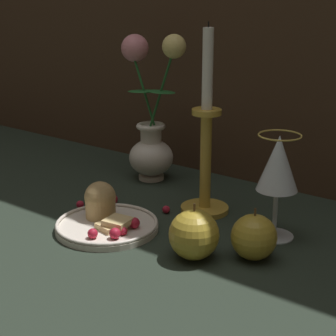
{
  "coord_description": "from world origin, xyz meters",
  "views": [
    {
      "loc": [
        0.57,
        -0.76,
        0.41
      ],
      "look_at": [
        -0.0,
        0.01,
        0.1
      ],
      "focal_mm": 60.0,
      "sensor_mm": 36.0,
      "label": 1
    }
  ],
  "objects": [
    {
      "name": "ground_plane",
      "position": [
        0.0,
        0.0,
        0.0
      ],
      "size": [
        2.4,
        2.4,
        0.0
      ],
      "primitive_type": "plane",
      "color": "#232D23",
      "rests_on": "ground"
    },
    {
      "name": "wine_glass",
      "position": [
        0.19,
        0.06,
        0.13
      ],
      "size": [
        0.07,
        0.07,
        0.18
      ],
      "color": "silver",
      "rests_on": "ground_plane"
    },
    {
      "name": "berry_near_plate",
      "position": [
        -0.17,
        -0.05,
        0.01
      ],
      "size": [
        0.02,
        0.02,
        0.02
      ],
      "primitive_type": "sphere",
      "color": "#AD192D",
      "rests_on": "ground_plane"
    },
    {
      "name": "plate_with_pastries",
      "position": [
        -0.07,
        -0.09,
        0.02
      ],
      "size": [
        0.18,
        0.18,
        0.08
      ],
      "color": "silver",
      "rests_on": "ground_plane"
    },
    {
      "name": "apple_near_glass",
      "position": [
        0.2,
        -0.04,
        0.04
      ],
      "size": [
        0.07,
        0.07,
        0.09
      ],
      "color": "#B2932D",
      "rests_on": "ground_plane"
    },
    {
      "name": "vase",
      "position": [
        -0.18,
        0.17,
        0.12
      ],
      "size": [
        0.17,
        0.1,
        0.32
      ],
      "color": "silver",
      "rests_on": "ground_plane"
    },
    {
      "name": "apple_beside_vase",
      "position": [
        0.12,
        -0.09,
        0.04
      ],
      "size": [
        0.08,
        0.08,
        0.09
      ],
      "color": "#B2932D",
      "rests_on": "ground_plane"
    },
    {
      "name": "berry_by_glass_stem",
      "position": [
        -0.14,
        0.0,
        0.01
      ],
      "size": [
        0.02,
        0.02,
        0.02
      ],
      "primitive_type": "sphere",
      "color": "#AD192D",
      "rests_on": "ground_plane"
    },
    {
      "name": "berry_front_center",
      "position": [
        -0.03,
        0.03,
        0.01
      ],
      "size": [
        0.01,
        0.01,
        0.01
      ],
      "primitive_type": "sphere",
      "color": "#AD192D",
      "rests_on": "ground_plane"
    },
    {
      "name": "candlestick",
      "position": [
        0.03,
        0.08,
        0.12
      ],
      "size": [
        0.09,
        0.09,
        0.35
      ],
      "color": "gold",
      "rests_on": "ground_plane"
    }
  ]
}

